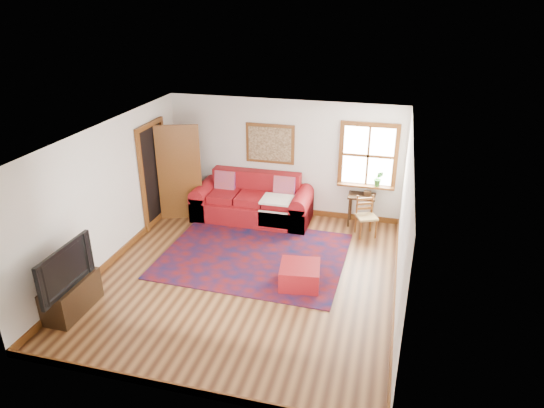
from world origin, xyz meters
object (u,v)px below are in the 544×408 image
(red_ottoman, at_px, (300,275))
(media_cabinet, at_px, (72,296))
(ladder_back_chair, at_px, (366,215))
(side_table, at_px, (361,201))
(red_leather_sofa, at_px, (253,204))

(red_ottoman, distance_m, media_cabinet, 3.57)
(red_ottoman, distance_m, ladder_back_chair, 2.33)
(side_table, bearing_deg, ladder_back_chair, -73.27)
(side_table, xyz_separation_m, media_cabinet, (-3.97, -4.14, -0.28))
(ladder_back_chair, height_order, media_cabinet, ladder_back_chair)
(red_ottoman, relative_size, media_cabinet, 0.68)
(side_table, bearing_deg, media_cabinet, -133.79)
(red_ottoman, bearing_deg, media_cabinet, -161.65)
(media_cabinet, bearing_deg, side_table, 46.21)
(side_table, relative_size, ladder_back_chair, 0.82)
(red_leather_sofa, relative_size, red_ottoman, 3.82)
(side_table, height_order, ladder_back_chair, ladder_back_chair)
(red_ottoman, bearing_deg, side_table, 65.87)
(side_table, distance_m, ladder_back_chair, 0.47)
(red_leather_sofa, relative_size, media_cabinet, 2.60)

